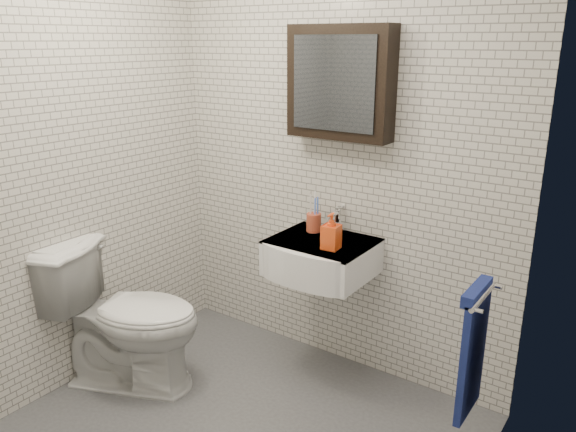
# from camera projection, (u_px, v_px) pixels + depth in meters

# --- Properties ---
(room_shell) EXTENTS (2.22, 2.02, 2.51)m
(room_shell) POSITION_uv_depth(u_px,v_px,m) (218.00, 152.00, 2.37)
(room_shell) COLOR silver
(room_shell) RESTS_ON ground
(washbasin) EXTENTS (0.55, 0.50, 0.20)m
(washbasin) POSITION_uv_depth(u_px,v_px,m) (318.00, 258.00, 3.13)
(washbasin) COLOR white
(washbasin) RESTS_ON room_shell
(faucet) EXTENTS (0.06, 0.20, 0.15)m
(faucet) POSITION_uv_depth(u_px,v_px,m) (337.00, 222.00, 3.24)
(faucet) COLOR silver
(faucet) RESTS_ON washbasin
(mirror_cabinet) EXTENTS (0.60, 0.15, 0.60)m
(mirror_cabinet) POSITION_uv_depth(u_px,v_px,m) (340.00, 83.00, 3.00)
(mirror_cabinet) COLOR black
(mirror_cabinet) RESTS_ON room_shell
(towel_rail) EXTENTS (0.09, 0.30, 0.58)m
(towel_rail) POSITION_uv_depth(u_px,v_px,m) (473.00, 346.00, 2.30)
(towel_rail) COLOR silver
(towel_rail) RESTS_ON room_shell
(toothbrush_cup) EXTENTS (0.10, 0.10, 0.24)m
(toothbrush_cup) POSITION_uv_depth(u_px,v_px,m) (314.00, 221.00, 3.26)
(toothbrush_cup) COLOR #B6482D
(toothbrush_cup) RESTS_ON washbasin
(soap_bottle) EXTENTS (0.10, 0.10, 0.20)m
(soap_bottle) POSITION_uv_depth(u_px,v_px,m) (331.00, 231.00, 2.98)
(soap_bottle) COLOR orange
(soap_bottle) RESTS_ON washbasin
(toilet) EXTENTS (0.96, 0.76, 0.86)m
(toilet) POSITION_uv_depth(u_px,v_px,m) (127.00, 316.00, 3.17)
(toilet) COLOR white
(toilet) RESTS_ON ground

